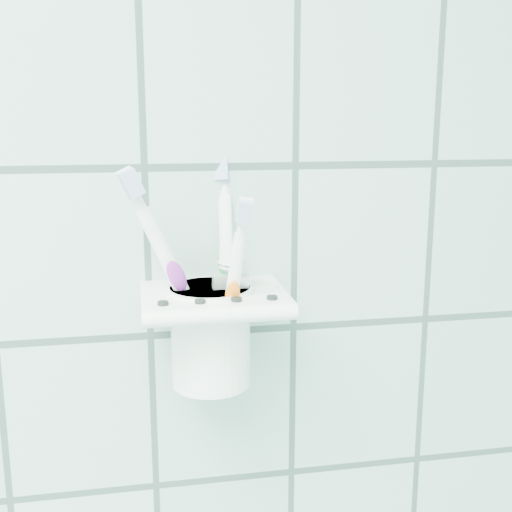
{
  "coord_description": "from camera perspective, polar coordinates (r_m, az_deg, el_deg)",
  "views": [
    {
      "loc": [
        0.57,
        0.59,
        1.46
      ],
      "look_at": [
        0.67,
        1.1,
        1.35
      ],
      "focal_mm": 45.0,
      "sensor_mm": 36.0,
      "label": 1
    }
  ],
  "objects": [
    {
      "name": "toothbrush_pink",
      "position": [
        0.59,
        -3.21,
        -0.55
      ],
      "size": [
        0.08,
        0.03,
        0.21
      ],
      "rotation": [
        -0.03,
        -0.42,
        0.31
      ],
      "color": "white",
      "rests_on": "cup"
    },
    {
      "name": "cup",
      "position": [
        0.6,
        -4.06,
        -6.72
      ],
      "size": [
        0.08,
        0.08,
        0.09
      ],
      "color": "white",
      "rests_on": "holder_bracket"
    },
    {
      "name": "toothpaste_tube",
      "position": [
        0.59,
        -2.78,
        -4.02
      ],
      "size": [
        0.04,
        0.03,
        0.13
      ],
      "rotation": [
        0.05,
        0.05,
        0.03
      ],
      "color": "silver",
      "rests_on": "cup"
    },
    {
      "name": "holder_bracket",
      "position": [
        0.59,
        -3.8,
        -3.97
      ],
      "size": [
        0.13,
        0.11,
        0.04
      ],
      "color": "white",
      "rests_on": "wall_back"
    },
    {
      "name": "toothbrush_blue",
      "position": [
        0.59,
        -2.35,
        -0.94
      ],
      "size": [
        0.02,
        0.06,
        0.21
      ],
      "rotation": [
        -0.27,
        -0.1,
        -0.39
      ],
      "color": "white",
      "rests_on": "cup"
    },
    {
      "name": "toothbrush_orange",
      "position": [
        0.58,
        -3.42,
        -2.53
      ],
      "size": [
        0.03,
        0.05,
        0.18
      ],
      "rotation": [
        0.23,
        0.13,
        -0.06
      ],
      "color": "white",
      "rests_on": "cup"
    }
  ]
}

